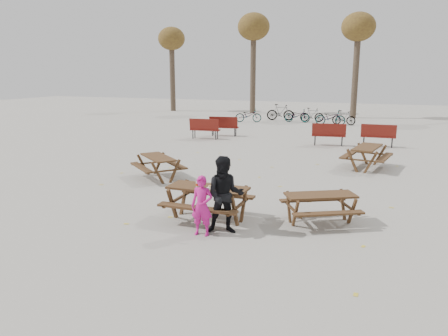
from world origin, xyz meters
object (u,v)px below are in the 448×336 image
(child, at_px, (202,206))
(picnic_table_north, at_px, (158,167))
(main_picnic_table, at_px, (208,195))
(soda_bottle, at_px, (197,184))
(food_tray, at_px, (211,188))
(picnic_table_far, at_px, (367,158))
(picnic_table_east, at_px, (320,209))
(adult, at_px, (225,195))

(child, xyz_separation_m, picnic_table_north, (-3.27, 3.97, -0.27))
(main_picnic_table, distance_m, soda_bottle, 0.35)
(food_tray, height_order, picnic_table_north, food_tray)
(food_tray, xyz_separation_m, picnic_table_far, (2.86, 7.10, -0.41))
(main_picnic_table, distance_m, picnic_table_east, 2.51)
(soda_bottle, bearing_deg, picnic_table_east, 17.29)
(soda_bottle, bearing_deg, child, -59.72)
(soda_bottle, bearing_deg, food_tray, -7.69)
(soda_bottle, height_order, picnic_table_far, soda_bottle)
(food_tray, height_order, picnic_table_east, food_tray)
(soda_bottle, bearing_deg, picnic_table_far, 65.47)
(picnic_table_east, bearing_deg, main_picnic_table, 167.41)
(soda_bottle, height_order, picnic_table_east, soda_bottle)
(picnic_table_north, bearing_deg, picnic_table_east, 16.99)
(child, height_order, adult, adult)
(soda_bottle, relative_size, child, 0.14)
(picnic_table_east, bearing_deg, picnic_table_north, 127.52)
(food_tray, bearing_deg, picnic_table_north, 134.52)
(main_picnic_table, distance_m, adult, 0.94)
(food_tray, height_order, picnic_table_far, food_tray)
(picnic_table_north, bearing_deg, food_tray, -5.04)
(picnic_table_north, relative_size, picnic_table_far, 0.91)
(main_picnic_table, bearing_deg, soda_bottle, -153.81)
(adult, relative_size, picnic_table_far, 0.91)
(main_picnic_table, bearing_deg, picnic_table_east, 16.44)
(child, distance_m, adult, 0.52)
(soda_bottle, bearing_deg, picnic_table_north, 131.52)
(picnic_table_far, bearing_deg, soda_bottle, 164.55)
(soda_bottle, distance_m, picnic_table_far, 7.77)
(adult, bearing_deg, main_picnic_table, 116.58)
(food_tray, height_order, soda_bottle, soda_bottle)
(soda_bottle, relative_size, picnic_table_north, 0.10)
(child, bearing_deg, picnic_table_far, 65.85)
(main_picnic_table, bearing_deg, child, -74.22)
(adult, bearing_deg, picnic_table_far, 53.20)
(picnic_table_east, bearing_deg, soda_bottle, 168.26)
(food_tray, xyz_separation_m, adult, (0.51, -0.48, 0.02))
(main_picnic_table, distance_m, picnic_table_far, 7.57)
(adult, distance_m, picnic_table_east, 2.25)
(picnic_table_east, relative_size, picnic_table_north, 0.94)
(child, relative_size, picnic_table_north, 0.76)
(picnic_table_east, relative_size, picnic_table_far, 0.85)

